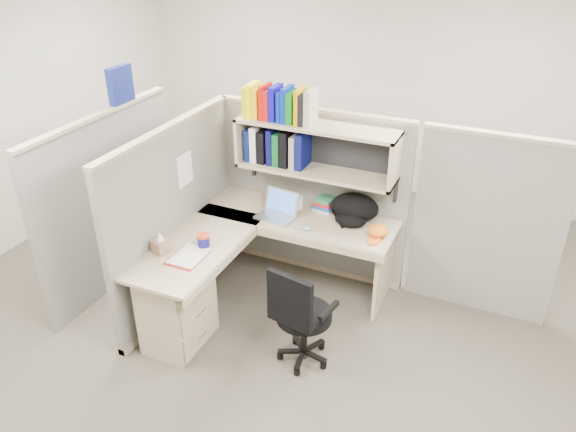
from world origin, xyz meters
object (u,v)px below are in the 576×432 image
at_px(backpack, 353,210).
at_px(task_chair, 301,330).
at_px(laptop, 275,206).
at_px(snack_canister, 203,240).
at_px(desk, 211,284).

relative_size(backpack, task_chair, 0.47).
relative_size(laptop, snack_canister, 3.14).
height_order(desk, laptop, laptop).
bearing_deg(backpack, laptop, 179.58).
distance_m(snack_canister, task_chair, 1.06).
xyz_separation_m(laptop, backpack, (0.64, 0.21, 0.00)).
height_order(laptop, snack_canister, laptop).
distance_m(laptop, backpack, 0.68).
bearing_deg(snack_canister, desk, -41.22).
bearing_deg(snack_canister, task_chair, -10.98).
bearing_deg(desk, snack_canister, 138.78).
height_order(desk, task_chair, task_chair).
relative_size(laptop, task_chair, 0.37).
distance_m(laptop, task_chair, 1.16).
xyz_separation_m(laptop, snack_canister, (-0.33, -0.66, -0.06)).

